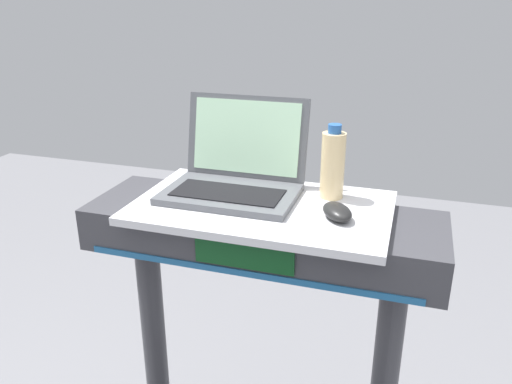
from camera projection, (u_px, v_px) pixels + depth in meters
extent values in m
cylinder|color=#38383D|center=(156.00, 364.00, 1.57)|extent=(0.07, 0.07, 0.90)
cube|color=#38383D|center=(262.00, 231.00, 1.29)|extent=(0.90, 0.28, 0.11)
cube|color=#0C3F19|center=(244.00, 257.00, 1.17)|extent=(0.24, 0.01, 0.06)
cube|color=#1E598C|center=(244.00, 273.00, 1.18)|extent=(0.81, 0.00, 0.02)
cube|color=silver|center=(262.00, 207.00, 1.27)|extent=(0.63, 0.38, 0.02)
cube|color=#515459|center=(230.00, 194.00, 1.30)|extent=(0.34, 0.22, 0.02)
cube|color=black|center=(228.00, 193.00, 1.29)|extent=(0.28, 0.12, 0.00)
cube|color=#515459|center=(247.00, 137.00, 1.38)|extent=(0.34, 0.05, 0.22)
cube|color=#B2E0B7|center=(246.00, 137.00, 1.38)|extent=(0.30, 0.04, 0.19)
ellipsoid|color=black|center=(337.00, 212.00, 1.18)|extent=(0.10, 0.12, 0.03)
cylinder|color=beige|center=(333.00, 166.00, 1.28)|extent=(0.06, 0.06, 0.17)
cylinder|color=#2659A5|center=(335.00, 129.00, 1.25)|extent=(0.03, 0.03, 0.02)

